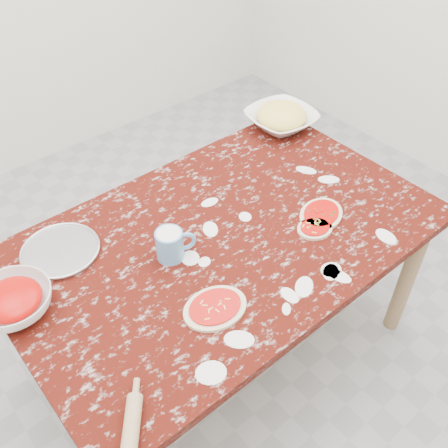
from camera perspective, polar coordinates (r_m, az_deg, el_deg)
ground at (r=2.47m, az=-0.00°, el=-13.75°), size 4.00×4.00×0.00m
worktable at (r=1.95m, az=-0.00°, el=-2.87°), size 1.60×1.00×0.75m
pizza_tray at (r=1.92m, az=-17.86°, el=-2.90°), size 0.32×0.32×0.01m
sauce_bowl at (r=1.76m, az=-22.57°, el=-8.13°), size 0.27×0.27×0.08m
cheese_bowl at (r=2.48m, az=6.44°, el=11.57°), size 0.33×0.33×0.08m
flour_mug at (r=1.78m, az=-5.98°, el=-2.27°), size 0.14×0.10×0.11m
pizza_left at (r=1.65m, az=-1.01°, el=-9.39°), size 0.24×0.19×0.02m
pizza_mid at (r=1.94m, az=10.15°, el=-0.49°), size 0.16×0.14×0.02m
pizza_right at (r=2.00m, az=10.83°, el=1.08°), size 0.24×0.21×0.02m
rolling_pin at (r=1.44m, az=-10.44°, el=-22.33°), size 0.17×0.20×0.04m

